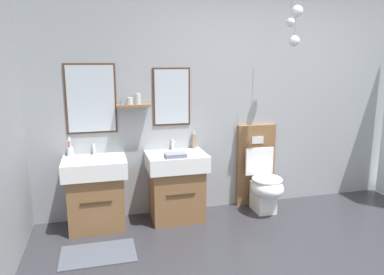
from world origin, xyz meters
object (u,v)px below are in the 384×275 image
Objects in this scene: vanity_sink_left at (96,191)px; folded_hand_towel at (175,155)px; soap_dispenser at (194,141)px; toothbrush_cup at (70,151)px; toilet at (261,179)px; vanity_sink_right at (176,184)px.

folded_hand_towel is (0.83, -0.16, 0.38)m from vanity_sink_left.
vanity_sink_left is 3.70× the size of soap_dispenser.
toothbrush_cup reaches higher than soap_dispenser.
toilet is at bearing 0.53° from vanity_sink_left.
soap_dispenser is at bearing 36.61° from vanity_sink_right.
soap_dispenser is 0.93× the size of folded_hand_towel.
vanity_sink_left is 0.51m from toothbrush_cup.
toothbrush_cup is (-1.12, 0.18, 0.41)m from vanity_sink_right.
vanity_sink_right is 0.54m from soap_dispenser.
soap_dispenser is at bearing 49.66° from folded_hand_towel.
vanity_sink_left and vanity_sink_right have the same top height.
folded_hand_towel is at bearing -10.71° from vanity_sink_left.
vanity_sink_left is 1.00× the size of vanity_sink_right.
vanity_sink_left is 3.64× the size of toothbrush_cup.
toothbrush_cup is at bearing 170.92° from vanity_sink_right.
folded_hand_towel reaches higher than vanity_sink_right.
toilet is 4.55× the size of folded_hand_towel.
vanity_sink_right is 3.45× the size of folded_hand_towel.
vanity_sink_left is at bearing 180.00° from vanity_sink_right.
vanity_sink_left is 0.87m from vanity_sink_right.
vanity_sink_right is 1.20m from toothbrush_cup.
soap_dispenser is 0.46m from folded_hand_towel.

